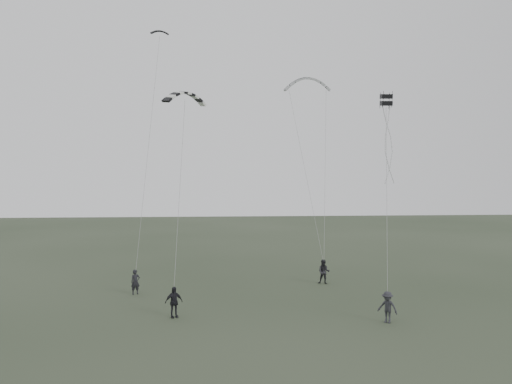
{
  "coord_description": "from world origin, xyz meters",
  "views": [
    {
      "loc": [
        -1.65,
        -28.75,
        8.29
      ],
      "look_at": [
        0.94,
        5.7,
        7.08
      ],
      "focal_mm": 35.0,
      "sensor_mm": 36.0,
      "label": 1
    }
  ],
  "objects": [
    {
      "name": "flyer_center",
      "position": [
        -4.26,
        0.17,
        0.9
      ],
      "size": [
        1.14,
        0.82,
        1.8
      ],
      "primitive_type": "imported",
      "rotation": [
        0.0,
        0.0,
        0.41
      ],
      "color": "black",
      "rests_on": "ground"
    },
    {
      "name": "flyer_right",
      "position": [
        6.3,
        8.32,
        0.92
      ],
      "size": [
        1.07,
        0.95,
        1.84
      ],
      "primitive_type": "imported",
      "rotation": [
        0.0,
        0.0,
        -0.33
      ],
      "color": "#232227",
      "rests_on": "ground"
    },
    {
      "name": "flyer_far",
      "position": [
        7.75,
        -1.77,
        0.88
      ],
      "size": [
        1.29,
        1.24,
        1.76
      ],
      "primitive_type": "imported",
      "rotation": [
        0.0,
        0.0,
        -0.71
      ],
      "color": "#27282D",
      "rests_on": "ground"
    },
    {
      "name": "kite_striped",
      "position": [
        -3.86,
        4.68,
        13.71
      ],
      "size": [
        3.04,
        2.56,
        1.31
      ],
      "primitive_type": null,
      "rotation": [
        0.18,
        0.0,
        0.62
      ],
      "color": "black",
      "rests_on": "flyer_center"
    },
    {
      "name": "kite_pale_large",
      "position": [
        6.11,
        14.56,
        16.68
      ],
      "size": [
        4.14,
        1.45,
        1.8
      ],
      "primitive_type": null,
      "rotation": [
        0.17,
        0.0,
        -0.07
      ],
      "color": "#A6A8AA",
      "rests_on": "flyer_right"
    },
    {
      "name": "flyer_left",
      "position": [
        -7.42,
        6.03,
        0.85
      ],
      "size": [
        0.74,
        0.64,
        1.71
      ],
      "primitive_type": "imported",
      "rotation": [
        0.0,
        0.0,
        0.46
      ],
      "color": "black",
      "rests_on": "ground"
    },
    {
      "name": "ground",
      "position": [
        0.0,
        0.0,
        0.0
      ],
      "size": [
        140.0,
        140.0,
        0.0
      ],
      "primitive_type": "plane",
      "color": "#2B3724",
      "rests_on": "ground"
    },
    {
      "name": "kite_dark_small",
      "position": [
        -6.21,
        10.98,
        19.49
      ],
      "size": [
        1.48,
        0.83,
        0.6
      ],
      "primitive_type": null,
      "rotation": [
        0.37,
        0.0,
        0.2
      ],
      "color": "black",
      "rests_on": "flyer_left"
    },
    {
      "name": "kite_box",
      "position": [
        9.07,
        2.62,
        13.08
      ],
      "size": [
        0.73,
        0.83,
        0.83
      ],
      "primitive_type": null,
      "rotation": [
        0.16,
        0.0,
        -0.08
      ],
      "color": "black",
      "rests_on": "flyer_far"
    }
  ]
}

